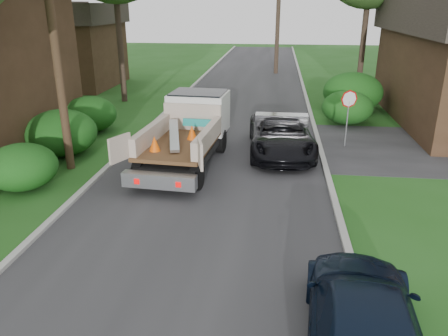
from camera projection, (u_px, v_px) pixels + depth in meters
name	position (u px, v px, depth m)	size (l,w,h in m)	color
ground	(187.00, 245.00, 11.33)	(120.00, 120.00, 0.00)	#1D4E16
road	(229.00, 136.00, 20.62)	(8.00, 90.00, 0.02)	#28282B
curb_left	(145.00, 132.00, 21.06)	(0.20, 90.00, 0.12)	#9E9E99
curb_right	(317.00, 138.00, 20.14)	(0.20, 90.00, 0.12)	#9E9E99
stop_sign	(348.00, 106.00, 18.48)	(0.71, 0.32, 2.48)	slate
utility_pole	(53.00, 25.00, 14.74)	(2.42, 1.25, 10.00)	#382619
house_left_far	(65.00, 44.00, 32.20)	(7.56, 7.56, 6.00)	#3A2618
hedge_left_a	(22.00, 167.00, 14.54)	(2.34, 2.34, 1.53)	#0F4312
hedge_left_b	(61.00, 133.00, 17.77)	(2.86, 2.86, 1.87)	#0F4312
hedge_left_c	(89.00, 114.00, 21.08)	(2.60, 2.60, 1.70)	#0F4312
hedge_right_a	(347.00, 107.00, 22.45)	(2.60, 2.60, 1.70)	#0F4312
hedge_right_b	(353.00, 92.00, 25.07)	(3.38, 3.38, 2.21)	#0F4312
flatbed_truck	(192.00, 125.00, 17.30)	(3.15, 6.65, 2.45)	black
black_pickup	(281.00, 135.00, 18.01)	(2.54, 5.51, 1.53)	black
navy_suv	(363.00, 322.00, 7.55)	(1.99, 4.90, 1.42)	black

